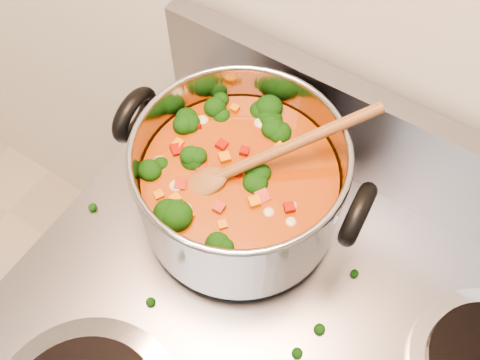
% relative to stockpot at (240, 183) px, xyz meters
% --- Properties ---
extents(stockpot, '(0.31, 0.25, 0.15)m').
position_rel_stockpot_xyz_m(stockpot, '(0.00, 0.00, 0.00)').
color(stockpot, '#9899A0').
rests_on(stockpot, electric_range).
extents(wooden_spoon, '(0.18, 0.20, 0.09)m').
position_rel_stockpot_xyz_m(wooden_spoon, '(0.01, 0.01, 0.04)').
color(wooden_spoon, brown).
rests_on(wooden_spoon, stockpot).
extents(cooktop_crumbs, '(0.39, 0.19, 0.01)m').
position_rel_stockpot_xyz_m(cooktop_crumbs, '(-0.01, -0.02, -0.08)').
color(cooktop_crumbs, black).
rests_on(cooktop_crumbs, electric_range).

